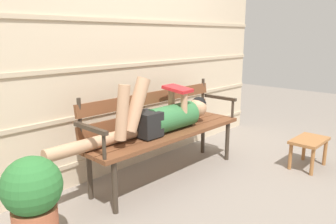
# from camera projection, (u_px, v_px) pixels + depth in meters

# --- Properties ---
(ground_plane) EXTENTS (12.00, 12.00, 0.00)m
(ground_plane) POSITION_uv_depth(u_px,v_px,m) (174.00, 178.00, 3.11)
(ground_plane) COLOR gray
(house_siding) EXTENTS (4.17, 0.08, 2.51)m
(house_siding) POSITION_uv_depth(u_px,v_px,m) (131.00, 43.00, 3.21)
(house_siding) COLOR beige
(house_siding) RESTS_ON ground
(park_bench) EXTENTS (1.73, 0.44, 0.86)m
(park_bench) POSITION_uv_depth(u_px,v_px,m) (163.00, 125.00, 3.09)
(park_bench) COLOR brown
(park_bench) RESTS_ON ground
(reclining_person) EXTENTS (1.72, 0.27, 0.55)m
(reclining_person) POSITION_uv_depth(u_px,v_px,m) (161.00, 117.00, 2.96)
(reclining_person) COLOR #33703D
(footstool) EXTENTS (0.45, 0.27, 0.30)m
(footstool) POSITION_uv_depth(u_px,v_px,m) (309.00, 144.00, 3.33)
(footstool) COLOR #9E6638
(footstool) RESTS_ON ground
(potted_plant) EXTENTS (0.36, 0.36, 0.63)m
(potted_plant) POSITION_uv_depth(u_px,v_px,m) (33.00, 200.00, 1.98)
(potted_plant) COLOR #AD5B3D
(potted_plant) RESTS_ON ground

